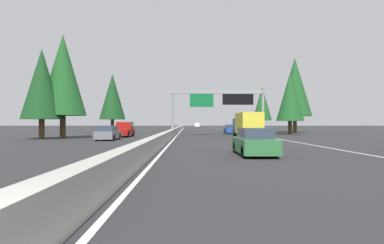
# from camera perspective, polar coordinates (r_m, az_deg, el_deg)

# --- Properties ---
(ground_plane) EXTENTS (320.00, 320.00, 0.00)m
(ground_plane) POSITION_cam_1_polar(r_m,az_deg,el_deg) (62.17, -2.35, -1.78)
(ground_plane) COLOR #262628
(median_barrier) EXTENTS (180.00, 0.56, 0.90)m
(median_barrier) POSITION_cam_1_polar(r_m,az_deg,el_deg) (82.15, -2.16, -1.08)
(median_barrier) COLOR #9E9B93
(median_barrier) RESTS_ON ground
(shoulder_stripe_right) EXTENTS (160.00, 0.16, 0.01)m
(shoulder_stripe_right) POSITION_cam_1_polar(r_m,az_deg,el_deg) (72.79, 6.99, -1.54)
(shoulder_stripe_right) COLOR silver
(shoulder_stripe_right) RESTS_ON ground
(shoulder_stripe_median) EXTENTS (160.00, 0.16, 0.01)m
(shoulder_stripe_median) POSITION_cam_1_polar(r_m,az_deg,el_deg) (72.16, -1.92, -1.56)
(shoulder_stripe_median) COLOR silver
(shoulder_stripe_median) RESTS_ON ground
(sign_gantry_overhead) EXTENTS (0.50, 12.68, 6.21)m
(sign_gantry_overhead) POSITION_cam_1_polar(r_m,az_deg,el_deg) (45.06, 4.73, 3.91)
(sign_gantry_overhead) COLOR gray
(sign_gantry_overhead) RESTS_ON ground
(sedan_far_center) EXTENTS (4.40, 1.80, 1.47)m
(sedan_far_center) POSITION_cam_1_polar(r_m,az_deg,el_deg) (18.04, 10.75, -3.50)
(sedan_far_center) COLOR #2D6B38
(sedan_far_center) RESTS_ON ground
(box_truck_mid_left) EXTENTS (8.50, 2.40, 2.95)m
(box_truck_mid_left) POSITION_cam_1_polar(r_m,az_deg,el_deg) (40.72, 9.51, -0.35)
(box_truck_mid_left) COLOR gold
(box_truck_mid_left) RESTS_ON ground
(sedan_distant_a) EXTENTS (4.40, 1.80, 1.47)m
(sedan_distant_a) POSITION_cam_1_polar(r_m,az_deg,el_deg) (55.80, 6.64, -1.26)
(sedan_distant_a) COLOR #1E4793
(sedan_distant_a) RESTS_ON ground
(pickup_far_left) EXTENTS (5.60, 2.00, 1.86)m
(pickup_far_left) POSITION_cam_1_polar(r_m,az_deg,el_deg) (129.00, 0.86, -0.55)
(pickup_far_left) COLOR silver
(pickup_far_left) RESTS_ON ground
(oncoming_near) EXTENTS (5.60, 2.00, 1.86)m
(oncoming_near) POSITION_cam_1_polar(r_m,az_deg,el_deg) (42.59, -11.68, -1.28)
(oncoming_near) COLOR maroon
(oncoming_near) RESTS_ON ground
(oncoming_far) EXTENTS (4.40, 1.80, 1.47)m
(oncoming_far) POSITION_cam_1_polar(r_m,az_deg,el_deg) (34.50, -14.30, -1.91)
(oncoming_far) COLOR slate
(oncoming_far) RESTS_ON ground
(conifer_right_near) EXTENTS (4.10, 4.10, 9.31)m
(conifer_right_near) POSITION_cam_1_polar(r_m,az_deg,el_deg) (52.04, 16.59, 4.15)
(conifer_right_near) COLOR #4C3823
(conifer_right_near) RESTS_ON ground
(conifer_right_mid) EXTENTS (5.99, 5.99, 13.62)m
(conifer_right_mid) POSITION_cam_1_polar(r_m,az_deg,el_deg) (62.92, 17.37, 5.80)
(conifer_right_mid) COLOR #4C3823
(conifer_right_mid) RESTS_ON ground
(conifer_right_far) EXTENTS (4.89, 4.89, 11.11)m
(conifer_right_far) POSITION_cam_1_polar(r_m,az_deg,el_deg) (86.54, 12.05, 3.14)
(conifer_right_far) COLOR #4C3823
(conifer_right_far) RESTS_ON ground
(conifer_left_foreground) EXTENTS (4.31, 4.31, 9.79)m
(conifer_left_foreground) POSITION_cam_1_polar(r_m,az_deg,el_deg) (39.36, -24.57, 5.99)
(conifer_left_foreground) COLOR #4C3823
(conifer_left_foreground) RESTS_ON ground
(conifer_left_near) EXTENTS (5.20, 5.20, 11.83)m
(conifer_left_near) POSITION_cam_1_polar(r_m,az_deg,el_deg) (40.53, -21.44, 7.57)
(conifer_left_near) COLOR #4C3823
(conifer_left_near) RESTS_ON ground
(conifer_left_mid) EXTENTS (4.89, 4.89, 11.11)m
(conifer_left_mid) POSITION_cam_1_polar(r_m,az_deg,el_deg) (64.50, -13.61, 4.29)
(conifer_left_mid) COLOR #4C3823
(conifer_left_mid) RESTS_ON ground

